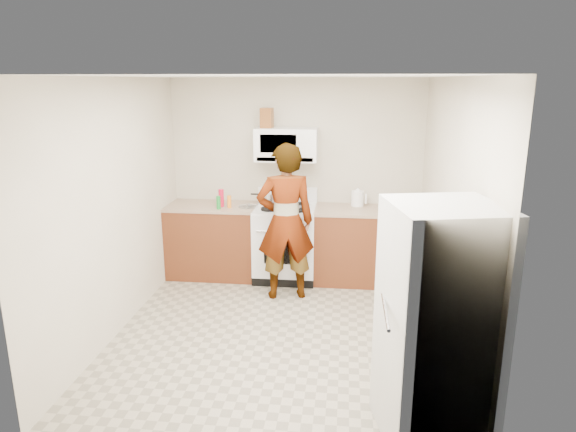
# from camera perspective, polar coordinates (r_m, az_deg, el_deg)

# --- Properties ---
(floor) EXTENTS (3.60, 3.60, 0.00)m
(floor) POSITION_cam_1_polar(r_m,az_deg,el_deg) (5.33, -1.11, -12.73)
(floor) COLOR gray
(floor) RESTS_ON ground
(back_wall) EXTENTS (3.20, 0.02, 2.50)m
(back_wall) POSITION_cam_1_polar(r_m,az_deg,el_deg) (6.61, 0.87, 4.26)
(back_wall) COLOR beige
(back_wall) RESTS_ON floor
(right_wall) EXTENTS (0.02, 3.60, 2.50)m
(right_wall) POSITION_cam_1_polar(r_m,az_deg,el_deg) (4.93, 17.47, -0.14)
(right_wall) COLOR beige
(right_wall) RESTS_ON floor
(cabinet_left) EXTENTS (1.12, 0.62, 0.90)m
(cabinet_left) POSITION_cam_1_polar(r_m,az_deg,el_deg) (6.70, -8.30, -2.81)
(cabinet_left) COLOR brown
(cabinet_left) RESTS_ON floor
(counter_left) EXTENTS (1.14, 0.64, 0.03)m
(counter_left) POSITION_cam_1_polar(r_m,az_deg,el_deg) (6.58, -8.45, 1.08)
(counter_left) COLOR #9E836B
(counter_left) RESTS_ON cabinet_left
(cabinet_right) EXTENTS (0.80, 0.62, 0.90)m
(cabinet_right) POSITION_cam_1_polar(r_m,az_deg,el_deg) (6.49, 6.58, -3.34)
(cabinet_right) COLOR brown
(cabinet_right) RESTS_ON floor
(counter_right) EXTENTS (0.82, 0.64, 0.03)m
(counter_right) POSITION_cam_1_polar(r_m,az_deg,el_deg) (6.36, 6.71, 0.67)
(counter_right) COLOR #9E836B
(counter_right) RESTS_ON cabinet_right
(gas_range) EXTENTS (0.76, 0.65, 1.13)m
(gas_range) POSITION_cam_1_polar(r_m,az_deg,el_deg) (6.51, -0.29, -2.84)
(gas_range) COLOR white
(gas_range) RESTS_ON floor
(microwave) EXTENTS (0.76, 0.38, 0.40)m
(microwave) POSITION_cam_1_polar(r_m,az_deg,el_deg) (6.38, -0.17, 7.96)
(microwave) COLOR white
(microwave) RESTS_ON back_wall
(person) EXTENTS (0.74, 0.58, 1.81)m
(person) POSITION_cam_1_polar(r_m,az_deg,el_deg) (5.83, -0.28, -0.68)
(person) COLOR tan
(person) RESTS_ON floor
(fridge) EXTENTS (0.83, 0.83, 1.70)m
(fridge) POSITION_cam_1_polar(r_m,az_deg,el_deg) (3.72, 16.28, -11.60)
(fridge) COLOR silver
(fridge) RESTS_ON floor
(kettle) EXTENTS (0.16, 0.16, 0.19)m
(kettle) POSITION_cam_1_polar(r_m,az_deg,el_deg) (6.49, 7.72, 1.93)
(kettle) COLOR white
(kettle) RESTS_ON counter_right
(jug) EXTENTS (0.16, 0.16, 0.24)m
(jug) POSITION_cam_1_polar(r_m,az_deg,el_deg) (6.38, -2.37, 10.84)
(jug) COLOR brown
(jug) RESTS_ON microwave
(saucepan) EXTENTS (0.29, 0.29, 0.13)m
(saucepan) POSITION_cam_1_polar(r_m,az_deg,el_deg) (6.53, -1.94, 2.04)
(saucepan) COLOR silver
(saucepan) RESTS_ON gas_range
(tray) EXTENTS (0.28, 0.22, 0.05)m
(tray) POSITION_cam_1_polar(r_m,az_deg,el_deg) (6.26, 0.14, 0.89)
(tray) COLOR white
(tray) RESTS_ON gas_range
(bottle_spray) EXTENTS (0.09, 0.09, 0.22)m
(bottle_spray) POSITION_cam_1_polar(r_m,az_deg,el_deg) (6.45, -7.43, 2.00)
(bottle_spray) COLOR red
(bottle_spray) RESTS_ON counter_left
(bottle_hot_sauce) EXTENTS (0.06, 0.06, 0.15)m
(bottle_hot_sauce) POSITION_cam_1_polar(r_m,az_deg,el_deg) (6.38, -6.54, 1.58)
(bottle_hot_sauce) COLOR orange
(bottle_hot_sauce) RESTS_ON counter_left
(bottle_green_cap) EXTENTS (0.06, 0.06, 0.16)m
(bottle_green_cap) POSITION_cam_1_polar(r_m,az_deg,el_deg) (6.33, -7.73, 1.49)
(bottle_green_cap) COLOR #17822B
(bottle_green_cap) RESTS_ON counter_left
(pot_lid) EXTENTS (0.30, 0.30, 0.01)m
(pot_lid) POSITION_cam_1_polar(r_m,az_deg,el_deg) (6.42, -4.43, 1.07)
(pot_lid) COLOR white
(pot_lid) RESTS_ON counter_left
(broom) EXTENTS (0.15, 0.22, 1.14)m
(broom) POSITION_cam_1_polar(r_m,az_deg,el_deg) (5.72, 15.03, -4.96)
(broom) COLOR silver
(broom) RESTS_ON floor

